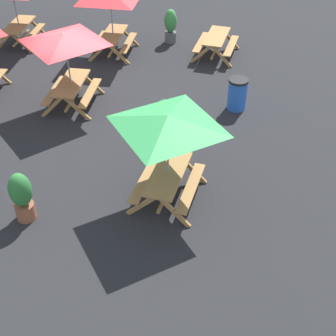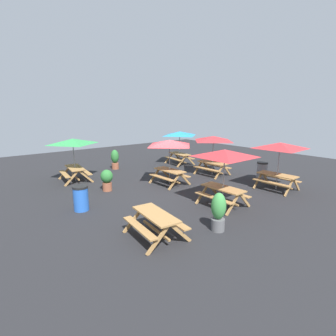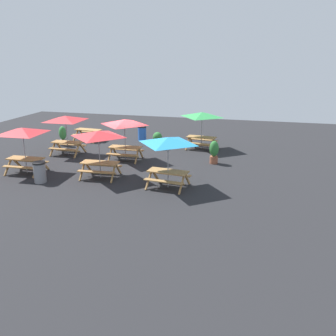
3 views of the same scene
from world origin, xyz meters
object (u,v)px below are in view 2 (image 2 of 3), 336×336
at_px(trash_bin_gray, 262,171).
at_px(potted_plant_2, 107,179).
at_px(picnic_table_5, 170,146).
at_px(picnic_table_0, 180,136).
at_px(potted_plant_0, 218,211).
at_px(potted_plant_1, 115,159).
at_px(picnic_table_1, 73,145).
at_px(picnic_table_2, 213,141).
at_px(picnic_table_3, 156,220).
at_px(trash_bin_blue, 81,198).
at_px(picnic_table_4, 280,149).
at_px(picnic_table_6, 225,157).

height_order(trash_bin_gray, potted_plant_2, potted_plant_2).
bearing_deg(picnic_table_5, picnic_table_0, 131.14).
bearing_deg(picnic_table_5, potted_plant_0, -24.53).
bearing_deg(potted_plant_1, picnic_table_1, -68.15).
distance_m(picnic_table_2, potted_plant_0, 7.44).
bearing_deg(potted_plant_2, picnic_table_0, 109.95).
xyz_separation_m(picnic_table_3, trash_bin_blue, (-3.55, -0.97, -0.07)).
height_order(picnic_table_0, picnic_table_4, same).
relative_size(picnic_table_2, picnic_table_5, 1.00).
relative_size(picnic_table_3, trash_bin_gray, 1.97).
height_order(picnic_table_4, potted_plant_2, picnic_table_4).
xyz_separation_m(picnic_table_0, trash_bin_gray, (5.93, 0.86, -1.49)).
bearing_deg(picnic_table_2, trash_bin_gray, 26.07).
distance_m(picnic_table_4, picnic_table_5, 5.27).
bearing_deg(picnic_table_5, trash_bin_gray, 59.49).
xyz_separation_m(picnic_table_0, trash_bin_blue, (4.09, -8.63, -1.49)).
distance_m(picnic_table_4, potted_plant_2, 8.30).
height_order(picnic_table_2, picnic_table_3, picnic_table_2).
relative_size(picnic_table_3, potted_plant_2, 1.88).
bearing_deg(picnic_table_1, picnic_table_4, 49.25).
bearing_deg(picnic_table_0, picnic_table_5, -40.64).
relative_size(picnic_table_4, trash_bin_blue, 2.88).
xyz_separation_m(picnic_table_2, picnic_table_3, (4.12, -7.15, -1.43)).
bearing_deg(picnic_table_4, potted_plant_0, -80.88).
bearing_deg(trash_bin_gray, picnic_table_2, -150.40).
distance_m(picnic_table_1, picnic_table_3, 8.03).
bearing_deg(picnic_table_3, picnic_table_2, 126.11).
bearing_deg(picnic_table_4, potted_plant_1, -157.86).
height_order(picnic_table_1, potted_plant_1, picnic_table_1).
xyz_separation_m(picnic_table_2, trash_bin_gray, (2.42, 1.37, -1.49)).
height_order(picnic_table_1, picnic_table_6, same).
distance_m(picnic_table_0, picnic_table_1, 7.30).
xyz_separation_m(picnic_table_4, trash_bin_blue, (-3.33, -8.38, -1.49)).
bearing_deg(potted_plant_0, potted_plant_1, 171.10).
relative_size(picnic_table_1, picnic_table_4, 0.83).
xyz_separation_m(picnic_table_5, trash_bin_gray, (2.50, 4.56, -1.49)).
bearing_deg(potted_plant_0, trash_bin_gray, 111.28).
relative_size(potted_plant_1, potted_plant_2, 1.22).
xyz_separation_m(picnic_table_1, trash_bin_gray, (6.18, 8.16, -1.49)).
bearing_deg(picnic_table_0, potted_plant_0, -27.90).
bearing_deg(potted_plant_2, picnic_table_2, 80.25).
relative_size(picnic_table_0, picnic_table_2, 1.00).
bearing_deg(potted_plant_1, potted_plant_2, -32.30).
bearing_deg(potted_plant_2, potted_plant_0, 8.45).
xyz_separation_m(picnic_table_0, picnic_table_6, (7.18, -3.96, 0.00)).
bearing_deg(picnic_table_6, picnic_table_3, -83.45).
relative_size(picnic_table_1, potted_plant_2, 2.27).
distance_m(picnic_table_2, potted_plant_2, 6.48).
height_order(picnic_table_1, potted_plant_0, picnic_table_1).
height_order(picnic_table_2, potted_plant_1, picnic_table_2).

